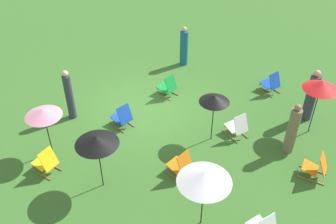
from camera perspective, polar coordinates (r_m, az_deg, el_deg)
ground_plane at (r=13.39m, az=-3.66°, el=0.47°), size 40.00×40.00×0.00m
deckchair_0 at (r=12.49m, az=-6.90°, el=-0.72°), size 0.50×0.77×0.83m
deckchair_1 at (r=12.21m, az=10.38°, el=-2.15°), size 0.64×0.85×0.83m
deckchair_2 at (r=11.37m, az=-17.88°, el=-7.15°), size 0.63×0.85×0.83m
deckchair_3 at (r=10.75m, az=1.94°, el=-7.98°), size 0.51×0.78×0.83m
deckchair_4 at (r=11.46m, az=21.41°, el=-7.70°), size 0.68×0.87×0.83m
deckchair_5 at (r=14.56m, az=15.23°, el=4.17°), size 0.59×0.83×0.83m
deckchair_7 at (r=13.87m, az=-0.04°, el=3.85°), size 0.54×0.80×0.83m
umbrella_0 at (r=12.21m, az=22.07°, el=3.75°), size 1.08×1.08×1.95m
umbrella_1 at (r=9.74m, az=-10.67°, el=-4.23°), size 1.14×1.14×1.76m
umbrella_2 at (r=11.20m, az=-18.27°, el=-0.11°), size 1.05×1.05×1.66m
umbrella_3 at (r=8.70m, az=5.50°, el=-9.69°), size 1.28×1.28×1.81m
umbrella_4 at (r=11.26m, az=7.00°, el=1.98°), size 0.92×0.92×1.67m
person_0 at (r=13.29m, az=20.69°, el=2.17°), size 0.36×0.36×1.88m
person_1 at (r=12.91m, az=-14.62°, el=2.40°), size 0.34×0.34×1.83m
person_2 at (r=11.77m, az=18.18°, el=-2.57°), size 0.40×0.40×1.73m
person_3 at (r=15.67m, az=2.41°, el=9.71°), size 0.42×0.42×1.66m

